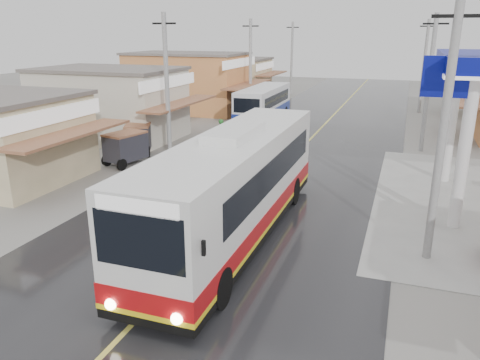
{
  "coord_description": "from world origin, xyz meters",
  "views": [
    {
      "loc": [
        5.89,
        -14.88,
        7.0
      ],
      "look_at": [
        0.33,
        0.74,
        1.71
      ],
      "focal_mm": 35.0,
      "sensor_mm": 36.0,
      "label": 1
    }
  ],
  "objects_px": {
    "second_bus": "(263,104)",
    "cyclist": "(222,142)",
    "coach_bus": "(236,186)",
    "tricycle_near": "(125,147)",
    "tyre_stack": "(149,167)",
    "tricycle_far": "(138,137)"
  },
  "relations": [
    {
      "from": "coach_bus",
      "to": "tyre_stack",
      "type": "bearing_deg",
      "value": 139.45
    },
    {
      "from": "second_bus",
      "to": "tyre_stack",
      "type": "bearing_deg",
      "value": -96.93
    },
    {
      "from": "cyclist",
      "to": "tricycle_near",
      "type": "xyz_separation_m",
      "value": [
        -4.05,
        -4.09,
        0.33
      ]
    },
    {
      "from": "second_bus",
      "to": "cyclist",
      "type": "distance_m",
      "value": 10.13
    },
    {
      "from": "tyre_stack",
      "to": "coach_bus",
      "type": "bearing_deg",
      "value": -40.59
    },
    {
      "from": "tricycle_near",
      "to": "tyre_stack",
      "type": "height_order",
      "value": "tricycle_near"
    },
    {
      "from": "tricycle_far",
      "to": "tyre_stack",
      "type": "distance_m",
      "value": 4.1
    },
    {
      "from": "second_bus",
      "to": "tyre_stack",
      "type": "xyz_separation_m",
      "value": [
        -1.71,
        -14.92,
        -1.29
      ]
    },
    {
      "from": "coach_bus",
      "to": "tricycle_far",
      "type": "bearing_deg",
      "value": 136.02
    },
    {
      "from": "tricycle_near",
      "to": "tyre_stack",
      "type": "relative_size",
      "value": 3.04
    },
    {
      "from": "tricycle_far",
      "to": "tyre_stack",
      "type": "relative_size",
      "value": 3.03
    },
    {
      "from": "tricycle_near",
      "to": "tricycle_far",
      "type": "distance_m",
      "value": 2.51
    },
    {
      "from": "coach_bus",
      "to": "tricycle_near",
      "type": "relative_size",
      "value": 4.85
    },
    {
      "from": "second_bus",
      "to": "tricycle_near",
      "type": "relative_size",
      "value": 3.26
    },
    {
      "from": "coach_bus",
      "to": "cyclist",
      "type": "bearing_deg",
      "value": 114.03
    },
    {
      "from": "cyclist",
      "to": "tyre_stack",
      "type": "bearing_deg",
      "value": -132.8
    },
    {
      "from": "coach_bus",
      "to": "tricycle_near",
      "type": "xyz_separation_m",
      "value": [
        -8.89,
        6.79,
        -0.87
      ]
    },
    {
      "from": "coach_bus",
      "to": "cyclist",
      "type": "distance_m",
      "value": 11.98
    },
    {
      "from": "coach_bus",
      "to": "tricycle_far",
      "type": "relative_size",
      "value": 4.87
    },
    {
      "from": "coach_bus",
      "to": "tyre_stack",
      "type": "height_order",
      "value": "coach_bus"
    },
    {
      "from": "tricycle_near",
      "to": "tricycle_far",
      "type": "bearing_deg",
      "value": 118.19
    },
    {
      "from": "coach_bus",
      "to": "tyre_stack",
      "type": "xyz_separation_m",
      "value": [
        -7.06,
        6.05,
        -1.67
      ]
    }
  ]
}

